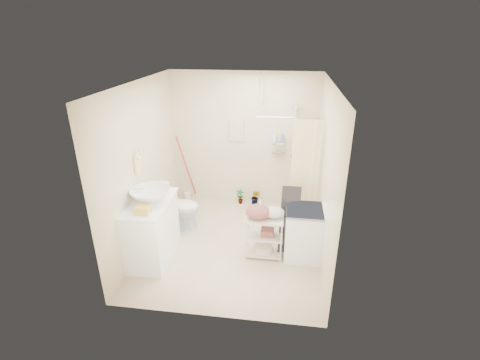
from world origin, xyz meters
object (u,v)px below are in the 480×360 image
object	(u,v)px
washing_machine	(304,233)
laundry_rack	(264,233)
toilet	(178,206)
vanity	(151,230)

from	to	relation	value
washing_machine	laundry_rack	xyz separation A→B (m)	(-0.60, -0.07, -0.01)
toilet	laundry_rack	bearing A→B (deg)	-107.70
washing_machine	laundry_rack	bearing A→B (deg)	-172.91
washing_machine	laundry_rack	size ratio (longest dim) A/B	1.03
toilet	laundry_rack	size ratio (longest dim) A/B	1.00
washing_machine	laundry_rack	distance (m)	0.61
vanity	washing_machine	bearing A→B (deg)	6.74
toilet	washing_machine	world-z (taller)	washing_machine
toilet	laundry_rack	distance (m)	1.71
washing_machine	toilet	bearing A→B (deg)	165.18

